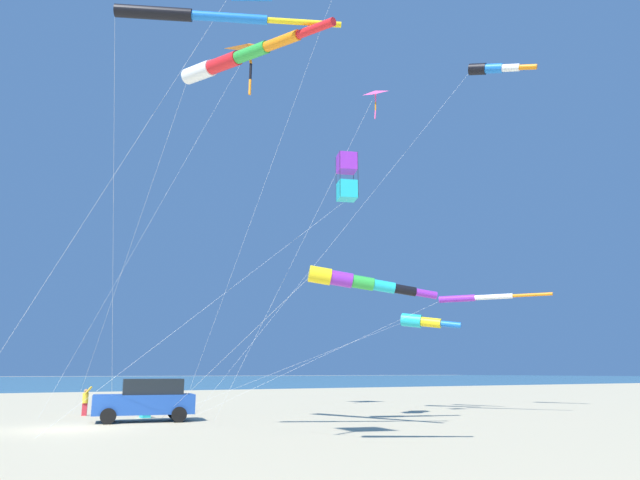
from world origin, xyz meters
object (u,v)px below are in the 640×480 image
(kite_windsock_rainbow_low_near, at_px, (355,282))
(kite_windsock_striped_overhead, at_px, (476,298))
(cooler_box, at_px, (145,413))
(kite_windsock_magenta_far_left, at_px, (195,16))
(kite_windsock_red_high_left, at_px, (422,322))
(kite_box_purple_drifting, at_px, (347,177))
(kite_delta_green_low_center, at_px, (374,95))
(kite_delta_long_streamer_right, at_px, (249,48))
(kite_windsock_yellow_midlevel, at_px, (232,60))
(kite_windsock_blue_topmost, at_px, (492,69))
(parked_car, at_px, (146,399))
(person_child_green_jacket, at_px, (85,400))

(kite_windsock_rainbow_low_near, bearing_deg, kite_windsock_striped_overhead, -57.72)
(cooler_box, bearing_deg, kite_windsock_magenta_far_left, 168.91)
(kite_windsock_red_high_left, bearing_deg, cooler_box, 82.59)
(kite_windsock_red_high_left, height_order, kite_windsock_rainbow_low_near, kite_windsock_red_high_left)
(kite_windsock_magenta_far_left, bearing_deg, kite_box_purple_drifting, -63.56)
(kite_delta_green_low_center, distance_m, kite_delta_long_streamer_right, 9.92)
(cooler_box, bearing_deg, kite_windsock_yellow_midlevel, 178.64)
(kite_windsock_blue_topmost, xyz_separation_m, kite_windsock_striped_overhead, (2.38, -0.13, -12.73))
(kite_delta_long_streamer_right, height_order, kite_windsock_striped_overhead, kite_delta_long_streamer_right)
(kite_windsock_striped_overhead, relative_size, kite_windsock_yellow_midlevel, 0.80)
(kite_windsock_red_high_left, distance_m, kite_windsock_rainbow_low_near, 18.79)
(kite_windsock_striped_overhead, bearing_deg, kite_windsock_magenta_far_left, 108.60)
(parked_car, height_order, kite_windsock_yellow_midlevel, kite_windsock_yellow_midlevel)
(kite_windsock_rainbow_low_near, relative_size, kite_windsock_yellow_midlevel, 0.74)
(cooler_box, distance_m, kite_windsock_rainbow_low_near, 15.85)
(kite_delta_green_low_center, bearing_deg, person_child_green_jacket, 40.44)
(kite_delta_long_streamer_right, bearing_deg, kite_delta_green_low_center, -157.15)
(kite_delta_green_low_center, xyz_separation_m, kite_windsock_magenta_far_left, (-3.65, 10.03, -1.23))
(kite_delta_long_streamer_right, xyz_separation_m, kite_windsock_striped_overhead, (-5.03, -11.82, -14.29))
(kite_box_purple_drifting, bearing_deg, kite_windsock_red_high_left, -57.31)
(parked_car, height_order, cooler_box, parked_car)
(cooler_box, xyz_separation_m, kite_windsock_magenta_far_left, (-12.40, 2.43, 13.56))
(kite_delta_long_streamer_right, bearing_deg, person_child_green_jacket, 59.31)
(parked_car, xyz_separation_m, cooler_box, (2.32, -0.59, -0.74))
(kite_windsock_red_high_left, distance_m, kite_windsock_magenta_far_left, 22.63)
(kite_windsock_yellow_midlevel, bearing_deg, parked_car, 2.48)
(kite_windsock_striped_overhead, bearing_deg, kite_windsock_rainbow_low_near, 122.28)
(person_child_green_jacket, relative_size, kite_windsock_red_high_left, 0.09)
(kite_windsock_blue_topmost, xyz_separation_m, kite_windsock_magenta_far_left, (-3.89, 18.51, -5.11))
(kite_delta_long_streamer_right, bearing_deg, cooler_box, 75.84)
(cooler_box, xyz_separation_m, kite_delta_green_low_center, (-8.75, -7.60, 14.79))
(cooler_box, height_order, kite_windsock_blue_topmost, kite_windsock_blue_topmost)
(kite_windsock_yellow_midlevel, bearing_deg, kite_windsock_blue_topmost, -83.64)
(kite_windsock_magenta_far_left, height_order, kite_windsock_rainbow_low_near, kite_windsock_magenta_far_left)
(kite_delta_long_streamer_right, height_order, kite_windsock_magenta_far_left, kite_delta_long_streamer_right)
(kite_windsock_rainbow_low_near, bearing_deg, kite_box_purple_drifting, -31.85)
(kite_delta_green_low_center, relative_size, kite_windsock_rainbow_low_near, 1.07)
(parked_car, distance_m, kite_box_purple_drifting, 13.51)
(kite_delta_green_low_center, bearing_deg, kite_delta_long_streamer_right, 22.85)
(cooler_box, xyz_separation_m, kite_windsock_yellow_midlevel, (-10.34, 0.24, 13.58))
(kite_delta_green_low_center, xyz_separation_m, kite_delta_long_streamer_right, (7.65, 3.22, 5.44))
(kite_windsock_blue_topmost, bearing_deg, kite_delta_long_streamer_right, 57.64)
(kite_windsock_rainbow_low_near, bearing_deg, kite_windsock_magenta_far_left, 60.19)
(kite_windsock_blue_topmost, xyz_separation_m, kite_box_purple_drifting, (0.57, 9.55, -7.91))
(kite_delta_green_low_center, relative_size, kite_delta_long_streamer_right, 0.74)
(cooler_box, height_order, kite_windsock_magenta_far_left, kite_windsock_magenta_far_left)
(kite_windsock_blue_topmost, bearing_deg, kite_windsock_magenta_far_left, 101.86)
(kite_delta_green_low_center, height_order, kite_windsock_magenta_far_left, kite_delta_green_low_center)
(person_child_green_jacket, distance_m, kite_windsock_rainbow_low_near, 18.85)
(kite_delta_green_low_center, relative_size, kite_windsock_striped_overhead, 0.99)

